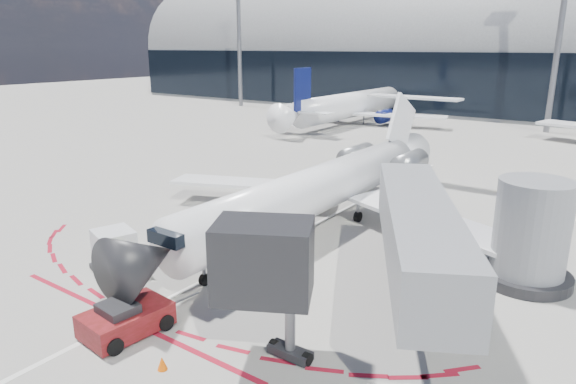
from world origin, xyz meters
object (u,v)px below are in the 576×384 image
Objects in this scene: pushback_tug at (126,319)px; uld_container at (115,252)px; ramp_worker at (118,264)px; regional_jet at (326,185)px.

uld_container is at bearing 152.64° from pushback_tug.
pushback_tug is at bearing 141.65° from ramp_worker.
regional_jet reaches higher than pushback_tug.
ramp_worker is (-3.70, 2.46, 0.37)m from pushback_tug.
regional_jet is 15.11m from pushback_tug.
pushback_tug is 5.75m from uld_container.
regional_jet is 12.71m from uld_container.
pushback_tug is 4.46m from ramp_worker.
regional_jet is 15.17× the size of ramp_worker.
ramp_worker is 1.30m from uld_container.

